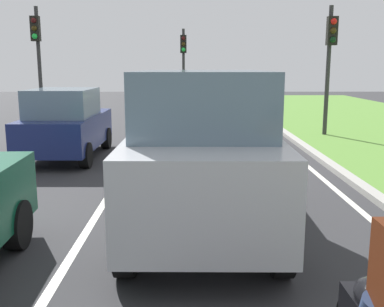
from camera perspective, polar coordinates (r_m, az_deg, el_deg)
ground_plane at (r=11.92m, az=-4.13°, el=-0.35°), size 60.00×60.00×0.00m
lane_line_center at (r=11.98m, az=-7.48°, el=-0.34°), size 0.12×32.00×0.01m
lane_line_right_edge at (r=12.22m, az=12.96°, el=-0.30°), size 0.12×32.00×0.01m
curb_right at (r=12.33m, az=15.23°, el=-0.04°), size 0.24×48.00×0.12m
car_suv_ahead at (r=6.39m, az=1.26°, el=0.39°), size 2.02×4.53×2.28m
car_hatchback_far at (r=12.00m, az=-15.63°, el=3.62°), size 1.76×3.72×1.78m
traffic_light_near_right at (r=15.68m, az=17.05°, el=12.30°), size 0.32×0.50×4.25m
traffic_light_overhead_left at (r=18.15m, az=-18.95°, el=12.47°), size 0.32×0.50×4.50m
traffic_light_far_median at (r=23.94m, az=-1.09°, el=12.16°), size 0.32×0.50×4.22m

